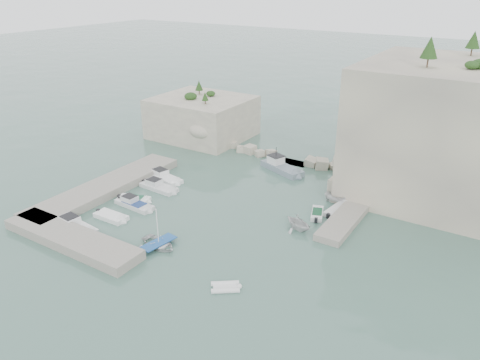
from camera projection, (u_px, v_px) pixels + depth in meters
The scene contains 23 objects.
ground at pixel (213, 220), 55.75m from camera, with size 400.00×400.00×0.00m, color #496D60.
cliff_east at pixel (466, 133), 58.88m from camera, with size 26.00×22.00×17.00m, color beige.
cliff_terrace at pixel (369, 182), 62.82m from camera, with size 8.00×10.00×2.50m, color beige.
outcrop_west at pixel (202, 117), 83.48m from camera, with size 16.00×14.00×7.00m, color beige.
quay_west at pixel (106, 187), 63.07m from camera, with size 5.00×24.00×1.10m, color #9E9689.
quay_south at pixel (71, 239), 50.75m from camera, with size 18.00×4.00×1.10m, color #9E9689.
ledge_east at pixel (351, 212), 56.72m from camera, with size 3.00×16.00×0.80m, color #9E9689.
breakwater at pixel (289, 157), 72.98m from camera, with size 28.00×3.00×1.40m, color beige.
motorboat_a at pixel (164, 179), 66.89m from camera, with size 6.88×2.05×1.40m, color white, non-canonical shape.
motorboat_b at pixel (159, 189), 63.79m from camera, with size 6.18×2.02×1.40m, color silver, non-canonical shape.
motorboat_c at pixel (134, 201), 60.43m from camera, with size 4.52×1.64×0.70m, color white, non-canonical shape.
motorboat_d at pixel (135, 207), 58.96m from camera, with size 6.11×1.82×1.40m, color silver, non-canonical shape.
motorboat_e at pixel (111, 219), 56.10m from camera, with size 4.62×1.89×0.70m, color white, non-canonical shape.
motorboat_f at pixel (75, 228), 53.91m from camera, with size 6.93×2.06×1.40m, color white, non-canonical shape.
rowboat at pixel (159, 246), 50.36m from camera, with size 3.19×4.47×0.93m, color silver.
inflatable_dinghy at pixel (225, 289), 43.57m from camera, with size 2.90×1.41×0.44m, color white, non-canonical shape.
tender_east_a at pixel (298, 229), 53.82m from camera, with size 3.15×3.65×1.92m, color silver.
tender_east_b at pixel (317, 216), 56.76m from camera, with size 3.88×1.32×0.70m, color silver, non-canonical shape.
tender_east_c at pixel (338, 211), 57.79m from camera, with size 4.99×1.61×0.70m, color silver, non-canonical shape.
tender_east_d at pixel (340, 203), 60.00m from camera, with size 1.54×4.09×1.58m, color silver.
work_boat at pixel (282, 171), 69.68m from camera, with size 8.00×2.36×2.20m, color slate, non-canonical shape.
rowboat_mast at pixel (157, 226), 49.33m from camera, with size 0.10×0.10×4.20m, color white.
vegetation at pixel (438, 52), 58.70m from camera, with size 53.48×13.88×13.40m.
Camera 1 is at (28.96, -39.80, 26.81)m, focal length 35.00 mm.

